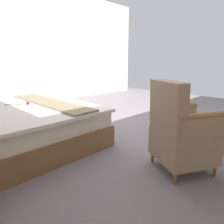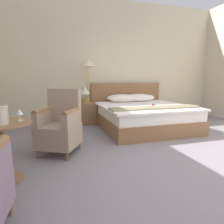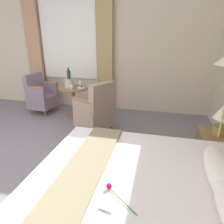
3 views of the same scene
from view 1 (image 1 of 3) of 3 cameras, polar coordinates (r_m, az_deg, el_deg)
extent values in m
plane|color=slate|center=(4.03, 5.24, -2.45)|extent=(8.07, 8.07, 0.00)
cube|color=beige|center=(6.26, -17.24, 17.47)|extent=(0.12, 6.69, 3.15)
cube|color=brown|center=(3.07, -26.20, -6.38)|extent=(1.87, 2.03, 0.29)
cube|color=white|center=(3.00, -26.71, -1.94)|extent=(1.82, 1.97, 0.20)
cube|color=white|center=(2.99, -25.88, 0.49)|extent=(1.91, 1.91, 0.04)
cube|color=gray|center=(3.17, -17.47, 2.63)|extent=(1.87, 0.37, 0.03)
cylinder|color=#2D6628|center=(3.20, -25.71, 1.94)|extent=(0.22, 0.26, 0.01)
sphere|color=#B20F4C|center=(3.15, -22.93, 2.35)|extent=(0.05, 0.05, 0.05)
ellipsoid|color=#33702D|center=(3.29, -21.54, 2.76)|extent=(0.02, 0.05, 0.01)
cube|color=white|center=(3.31, -24.70, 2.42)|extent=(0.10, 0.12, 0.00)
cylinder|color=brown|center=(2.38, 27.28, -14.78)|extent=(0.04, 0.04, 0.12)
cylinder|color=brown|center=(2.68, 20.52, -10.68)|extent=(0.04, 0.04, 0.12)
cylinder|color=brown|center=(2.11, 17.47, -17.62)|extent=(0.04, 0.04, 0.12)
cylinder|color=brown|center=(2.45, 11.45, -12.47)|extent=(0.04, 0.04, 0.12)
cube|color=gray|center=(2.30, 19.65, -8.80)|extent=(0.74, 0.74, 0.32)
cube|color=gray|center=(2.05, 15.52, 1.23)|extent=(0.52, 0.37, 0.53)
cube|color=gray|center=(2.06, 24.25, -4.08)|extent=(0.32, 0.49, 0.20)
cylinder|color=brown|center=(2.03, 24.54, -1.35)|extent=(0.32, 0.49, 0.09)
cube|color=gray|center=(2.40, 17.53, -1.02)|extent=(0.32, 0.49, 0.20)
cylinder|color=brown|center=(2.37, 17.71, 1.35)|extent=(0.32, 0.49, 0.09)
camera|label=2|loc=(5.00, 36.94, 11.18)|focal=32.00mm
camera|label=3|loc=(4.24, -35.73, 19.05)|focal=32.00mm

